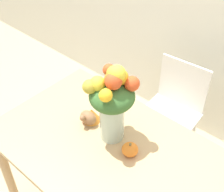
# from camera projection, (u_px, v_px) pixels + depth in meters

# --- Properties ---
(dining_table) EXTENTS (1.40, 0.85, 0.78)m
(dining_table) POSITION_uv_depth(u_px,v_px,m) (112.00, 161.00, 1.81)
(dining_table) COLOR tan
(dining_table) RESTS_ON ground_plane
(flower_vase) EXTENTS (0.26, 0.25, 0.49)m
(flower_vase) POSITION_uv_depth(u_px,v_px,m) (112.00, 101.00, 1.65)
(flower_vase) COLOR #B2CCBC
(flower_vase) RESTS_ON dining_table
(pumpkin) EXTENTS (0.09, 0.09, 0.08)m
(pumpkin) POSITION_uv_depth(u_px,v_px,m) (130.00, 149.00, 1.69)
(pumpkin) COLOR orange
(pumpkin) RESTS_ON dining_table
(turkey_figurine) EXTENTS (0.11, 0.15, 0.09)m
(turkey_figurine) POSITION_uv_depth(u_px,v_px,m) (90.00, 116.00, 1.88)
(turkey_figurine) COLOR #936642
(turkey_figurine) RESTS_ON dining_table
(dining_chair_near_window) EXTENTS (0.45, 0.45, 0.84)m
(dining_chair_near_window) POSITION_uv_depth(u_px,v_px,m) (172.00, 112.00, 2.46)
(dining_chair_near_window) COLOR white
(dining_chair_near_window) RESTS_ON ground_plane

